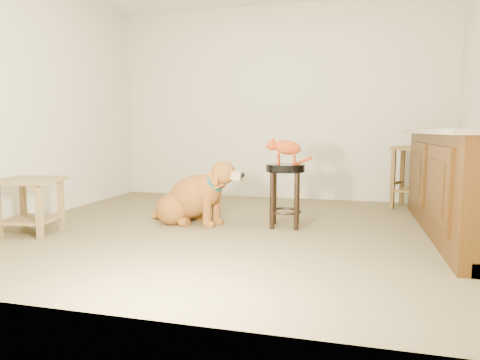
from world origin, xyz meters
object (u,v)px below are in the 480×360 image
(wood_stool, at_px, (411,177))
(golden_retriever, at_px, (193,198))
(tabby_kitten, at_px, (285,148))
(side_table, at_px, (30,197))
(padded_stool, at_px, (285,183))

(wood_stool, height_order, golden_retriever, wood_stool)
(golden_retriever, distance_m, tabby_kitten, 1.03)
(tabby_kitten, bearing_deg, side_table, -163.49)
(side_table, distance_m, tabby_kitten, 2.36)
(wood_stool, bearing_deg, golden_retriever, -146.71)
(side_table, bearing_deg, wood_stool, 32.51)
(tabby_kitten, bearing_deg, wood_stool, 41.03)
(side_table, xyz_separation_m, tabby_kitten, (2.16, 0.85, 0.43))
(golden_retriever, bearing_deg, padded_stool, 18.07)
(wood_stool, relative_size, side_table, 1.32)
(side_table, bearing_deg, golden_retriever, 31.12)
(golden_retriever, xyz_separation_m, tabby_kitten, (0.90, 0.09, 0.51))
(wood_stool, xyz_separation_m, tabby_kitten, (-1.31, -1.36, 0.38))
(padded_stool, relative_size, side_table, 1.09)
(golden_retriever, height_order, tabby_kitten, tabby_kitten)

